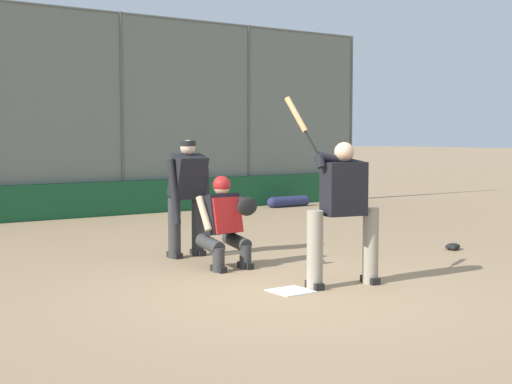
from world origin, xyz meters
name	(u,v)px	position (x,y,z in m)	size (l,w,h in m)	color
ground_plane	(291,292)	(0.00, 0.00, 0.00)	(160.00, 160.00, 0.00)	#9E7F5B
home_plate_marker	(291,291)	(0.00, 0.00, 0.01)	(0.43, 0.43, 0.01)	white
backstop_fence	(46,108)	(0.00, -8.44, 2.32)	(16.96, 0.08, 4.45)	#515651
padding_wall	(50,202)	(0.00, -8.34, 0.37)	(16.54, 0.18, 0.74)	#19512D
batter_at_plate	(343,208)	(-0.68, 0.09, 0.91)	(0.96, 0.75, 2.21)	gray
catcher_behind_plate	(225,221)	(-0.14, -1.62, 0.63)	(0.64, 0.75, 1.22)	#333333
umpire_home	(188,194)	(-0.16, -2.67, 0.91)	(0.69, 0.43, 1.69)	#333333
fielding_glove_on_dirt	(453,247)	(-3.82, -0.94, 0.05)	(0.28, 0.21, 0.10)	black
equipment_bag_dugout_side	(289,201)	(-5.74, -7.67, 0.13)	(1.26, 0.26, 0.26)	navy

